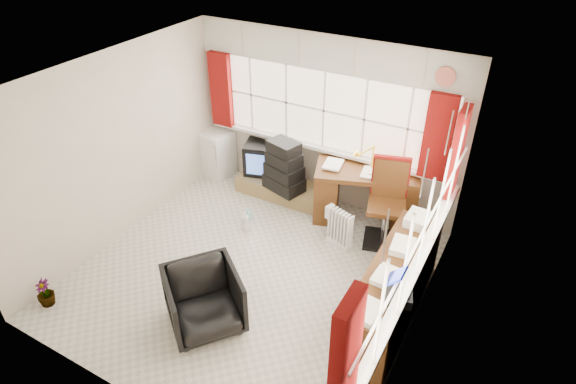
# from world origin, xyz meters

# --- Properties ---
(ground) EXTENTS (4.00, 4.00, 0.00)m
(ground) POSITION_xyz_m (0.00, 0.00, 0.00)
(ground) COLOR beige
(ground) RESTS_ON ground
(room_walls) EXTENTS (4.00, 4.00, 4.00)m
(room_walls) POSITION_xyz_m (0.00, 0.00, 1.50)
(room_walls) COLOR beige
(room_walls) RESTS_ON ground
(window_back) EXTENTS (3.70, 0.12, 3.60)m
(window_back) POSITION_xyz_m (0.00, 1.94, 0.95)
(window_back) COLOR #F5E1C2
(window_back) RESTS_ON room_walls
(window_right) EXTENTS (0.12, 3.70, 3.60)m
(window_right) POSITION_xyz_m (1.94, 0.00, 0.95)
(window_right) COLOR #F5E1C2
(window_right) RESTS_ON room_walls
(curtains) EXTENTS (3.83, 3.83, 1.15)m
(curtains) POSITION_xyz_m (0.92, 0.93, 1.46)
(curtains) COLOR maroon
(curtains) RESTS_ON room_walls
(overhead_cabinets) EXTENTS (3.98, 3.98, 0.48)m
(overhead_cabinets) POSITION_xyz_m (0.98, 0.98, 2.25)
(overhead_cabinets) COLOR silver
(overhead_cabinets) RESTS_ON room_walls
(desk) EXTENTS (1.56, 1.13, 0.85)m
(desk) POSITION_xyz_m (0.78, 1.80, 0.45)
(desk) COLOR #533413
(desk) RESTS_ON ground
(desk_lamp) EXTENTS (0.16, 0.14, 0.38)m
(desk_lamp) POSITION_xyz_m (0.82, 1.81, 1.08)
(desk_lamp) COLOR yellow
(desk_lamp) RESTS_ON desk
(task_chair) EXTENTS (0.62, 0.64, 1.19)m
(task_chair) POSITION_xyz_m (1.18, 1.52, 0.63)
(task_chair) COLOR black
(task_chair) RESTS_ON ground
(office_chair) EXTENTS (1.08, 1.08, 0.71)m
(office_chair) POSITION_xyz_m (-0.01, -0.92, 0.36)
(office_chair) COLOR black
(office_chair) RESTS_ON ground
(radiator) EXTENTS (0.39, 0.25, 0.55)m
(radiator) POSITION_xyz_m (0.73, 1.05, 0.22)
(radiator) COLOR white
(radiator) RESTS_ON ground
(credenza) EXTENTS (0.50, 2.00, 0.85)m
(credenza) POSITION_xyz_m (1.73, 0.20, 0.39)
(credenza) COLOR #533413
(credenza) RESTS_ON ground
(file_tray) EXTENTS (0.34, 0.39, 0.11)m
(file_tray) POSITION_xyz_m (1.88, -0.26, 0.81)
(file_tray) COLOR black
(file_tray) RESTS_ON credenza
(tv_bench) EXTENTS (1.40, 0.50, 0.25)m
(tv_bench) POSITION_xyz_m (-0.55, 1.72, 0.12)
(tv_bench) COLOR olive
(tv_bench) RESTS_ON ground
(crt_tv) EXTENTS (0.67, 0.64, 0.50)m
(crt_tv) POSITION_xyz_m (-0.95, 1.87, 0.50)
(crt_tv) COLOR black
(crt_tv) RESTS_ON tv_bench
(hifi_stack) EXTENTS (0.66, 0.52, 0.79)m
(hifi_stack) POSITION_xyz_m (-0.42, 1.57, 0.61)
(hifi_stack) COLOR black
(hifi_stack) RESTS_ON tv_bench
(mini_fridge) EXTENTS (0.51, 0.52, 0.75)m
(mini_fridge) POSITION_xyz_m (-1.80, 1.80, 0.38)
(mini_fridge) COLOR white
(mini_fridge) RESTS_ON ground
(spray_bottle_a) EXTENTS (0.15, 0.15, 0.30)m
(spray_bottle_a) POSITION_xyz_m (-0.56, 0.73, 0.15)
(spray_bottle_a) COLOR silver
(spray_bottle_a) RESTS_ON ground
(spray_bottle_b) EXTENTS (0.10, 0.10, 0.19)m
(spray_bottle_b) POSITION_xyz_m (-0.66, 0.94, 0.09)
(spray_bottle_b) COLOR #8ED4C9
(spray_bottle_b) RESTS_ON ground
(flower_vase) EXTENTS (0.21, 0.21, 0.35)m
(flower_vase) POSITION_xyz_m (-1.80, -1.58, 0.18)
(flower_vase) COLOR black
(flower_vase) RESTS_ON ground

